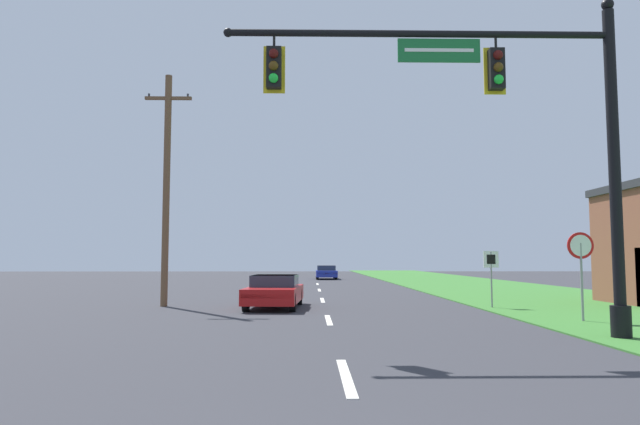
{
  "coord_description": "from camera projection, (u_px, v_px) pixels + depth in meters",
  "views": [
    {
      "loc": [
        -0.55,
        -2.79,
        1.78
      ],
      "look_at": [
        0.0,
        27.86,
        4.29
      ],
      "focal_mm": 32.0,
      "sensor_mm": 36.0,
      "label": 1
    }
  ],
  "objects": [
    {
      "name": "grass_verge_right",
      "position": [
        502.0,
        290.0,
        32.73
      ],
      "size": [
        10.0,
        110.0,
        0.04
      ],
      "color": "#38752D",
      "rests_on": "ground"
    },
    {
      "name": "road_center_line",
      "position": [
        322.0,
        300.0,
        24.57
      ],
      "size": [
        0.16,
        34.8,
        0.01
      ],
      "color": "silver",
      "rests_on": "ground"
    },
    {
      "name": "signal_mast",
      "position": [
        518.0,
        129.0,
        13.01
      ],
      "size": [
        9.16,
        0.47,
        7.81
      ],
      "color": "black",
      "rests_on": "grass_verge_right"
    },
    {
      "name": "car_ahead",
      "position": [
        275.0,
        291.0,
        20.87
      ],
      "size": [
        2.07,
        4.48,
        1.19
      ],
      "color": "black",
      "rests_on": "ground"
    },
    {
      "name": "far_car",
      "position": [
        326.0,
        272.0,
        50.69
      ],
      "size": [
        1.82,
        4.62,
        1.19
      ],
      "color": "black",
      "rests_on": "ground"
    },
    {
      "name": "stop_sign",
      "position": [
        581.0,
        256.0,
        16.21
      ],
      "size": [
        0.76,
        0.07,
        2.5
      ],
      "color": "gray",
      "rests_on": "grass_verge_right"
    },
    {
      "name": "route_sign_post",
      "position": [
        491.0,
        266.0,
        20.69
      ],
      "size": [
        0.55,
        0.06,
        2.03
      ],
      "color": "gray",
      "rests_on": "grass_verge_right"
    },
    {
      "name": "utility_pole_near",
      "position": [
        166.0,
        185.0,
        21.81
      ],
      "size": [
        1.8,
        0.26,
        8.9
      ],
      "color": "brown",
      "rests_on": "ground"
    }
  ]
}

